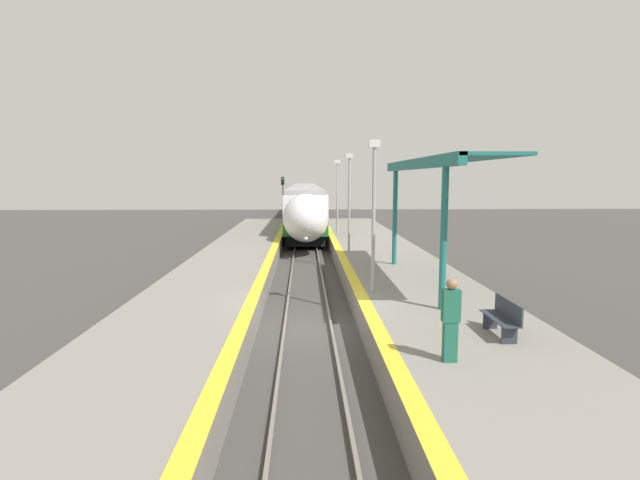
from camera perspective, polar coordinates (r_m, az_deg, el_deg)
name	(u,v)px	position (r m, az deg, el deg)	size (l,w,h in m)	color
ground_plane	(308,329)	(15.75, -1.39, -10.16)	(120.00, 120.00, 0.00)	#423F3D
rail_left	(285,327)	(15.74, -4.05, -9.90)	(0.08, 90.00, 0.15)	slate
rail_right	(331,327)	(15.75, 1.27, -9.88)	(0.08, 90.00, 0.15)	slate
train	(305,203)	(50.19, -1.74, 4.30)	(2.93, 44.34, 3.91)	black
platform_right	(433,314)	(16.14, 12.76, -8.30)	(4.71, 64.00, 0.88)	gray
platform_left	(192,317)	(16.00, -14.39, -8.48)	(4.02, 64.00, 0.88)	gray
platform_bench	(503,317)	(12.94, 20.20, -8.25)	(0.44, 1.58, 0.89)	#2D333D
person_waiting	(451,318)	(10.75, 14.71, -8.67)	(0.36, 0.23, 1.76)	#1E604C
railway_signal	(283,198)	(44.41, -4.27, 4.77)	(0.28, 0.28, 4.79)	#59595E
lamppost_near	(374,205)	(16.64, 6.16, 3.96)	(0.36, 0.20, 5.04)	#9E9EA3
lamppost_mid	(349,196)	(25.52, 3.36, 5.06)	(0.36, 0.20, 5.04)	#9E9EA3
lamppost_far	(337,191)	(34.44, 2.00, 5.59)	(0.36, 0.20, 5.04)	#9E9EA3
station_canopy	(431,168)	(18.49, 12.59, 8.03)	(2.02, 10.70, 4.48)	#1E6B66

